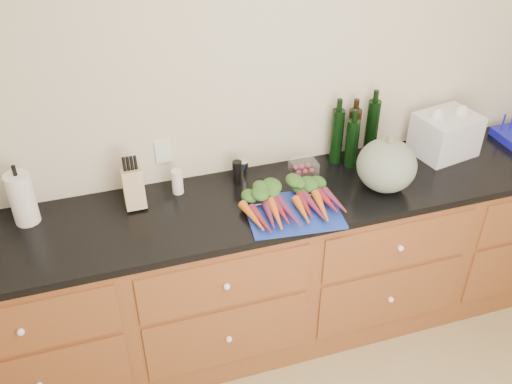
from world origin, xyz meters
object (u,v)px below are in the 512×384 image
object	(u,v)px
cutting_board	(293,212)
tomato_box	(304,167)
carrots	(290,202)
squash	(387,165)
paper_towel	(22,199)
knife_block	(134,188)

from	to	relation	value
cutting_board	tomato_box	size ratio (longest dim) A/B	3.26
cutting_board	carrots	distance (m)	0.05
squash	paper_towel	world-z (taller)	squash
carrots	knife_block	bearing A→B (deg)	160.00
cutting_board	tomato_box	bearing A→B (deg)	61.17
cutting_board	paper_towel	size ratio (longest dim) A/B	1.72
paper_towel	tomato_box	xyz separation A→B (m)	(1.39, 0.01, -0.10)
tomato_box	carrots	bearing A→B (deg)	-122.34
paper_towel	cutting_board	bearing A→B (deg)	-14.88
paper_towel	knife_block	size ratio (longest dim) A/B	1.33
carrots	cutting_board	bearing A→B (deg)	-90.00
paper_towel	tomato_box	size ratio (longest dim) A/B	1.90
carrots	paper_towel	size ratio (longest dim) A/B	1.74
cutting_board	squash	size ratio (longest dim) A/B	1.49
cutting_board	squash	bearing A→B (deg)	7.35
paper_towel	tomato_box	world-z (taller)	paper_towel
squash	paper_towel	bearing A→B (deg)	171.60
carrots	knife_block	xyz separation A→B (m)	(-0.71, 0.26, 0.06)
squash	tomato_box	size ratio (longest dim) A/B	2.19
carrots	knife_block	world-z (taller)	knife_block
squash	knife_block	distance (m)	1.24
knife_block	carrots	bearing A→B (deg)	-20.00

